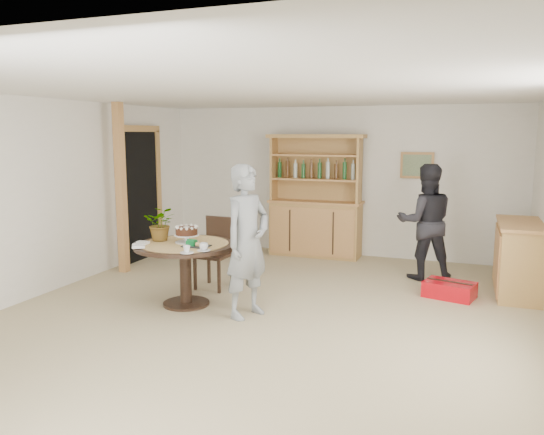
{
  "coord_description": "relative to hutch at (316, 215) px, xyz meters",
  "views": [
    {
      "loc": [
        2.06,
        -5.3,
        2.05
      ],
      "look_at": [
        -0.12,
        0.62,
        1.05
      ],
      "focal_mm": 35.0,
      "sensor_mm": 36.0,
      "label": 1
    }
  ],
  "objects": [
    {
      "name": "ground",
      "position": [
        0.3,
        -3.24,
        -0.69
      ],
      "size": [
        7.0,
        7.0,
        0.0
      ],
      "primitive_type": "plane",
      "color": "tan",
      "rests_on": "ground"
    },
    {
      "name": "room_shell",
      "position": [
        0.3,
        -3.23,
        1.05
      ],
      "size": [
        6.04,
        7.04,
        2.52
      ],
      "color": "white",
      "rests_on": "ground"
    },
    {
      "name": "doorway",
      "position": [
        -2.63,
        -1.24,
        0.42
      ],
      "size": [
        0.13,
        1.1,
        2.18
      ],
      "color": "black",
      "rests_on": "ground"
    },
    {
      "name": "pine_post",
      "position": [
        -2.4,
        -2.04,
        0.56
      ],
      "size": [
        0.12,
        0.12,
        2.5
      ],
      "primitive_type": "cube",
      "color": "tan",
      "rests_on": "ground"
    },
    {
      "name": "hutch",
      "position": [
        0.0,
        0.0,
        0.0
      ],
      "size": [
        1.62,
        0.54,
        2.04
      ],
      "color": "tan",
      "rests_on": "ground"
    },
    {
      "name": "sideboard",
      "position": [
        3.04,
        -1.24,
        -0.22
      ],
      "size": [
        0.54,
        1.26,
        0.94
      ],
      "color": "tan",
      "rests_on": "ground"
    },
    {
      "name": "dining_table",
      "position": [
        -0.75,
        -3.1,
        -0.08
      ],
      "size": [
        1.2,
        1.2,
        0.76
      ],
      "color": "black",
      "rests_on": "ground"
    },
    {
      "name": "dining_chair",
      "position": [
        -0.75,
        -2.27,
        -0.15
      ],
      "size": [
        0.44,
        0.44,
        0.95
      ],
      "rotation": [
        0.0,
        0.0,
        -0.06
      ],
      "color": "black",
      "rests_on": "ground"
    },
    {
      "name": "birthday_cake",
      "position": [
        -0.75,
        -3.05,
        0.19
      ],
      "size": [
        0.3,
        0.3,
        0.2
      ],
      "color": "white",
      "rests_on": "dining_table"
    },
    {
      "name": "flower_vase",
      "position": [
        -1.1,
        -3.05,
        0.28
      ],
      "size": [
        0.47,
        0.44,
        0.42
      ],
      "primitive_type": "imported",
      "rotation": [
        0.0,
        0.0,
        0.35
      ],
      "color": "#3F7233",
      "rests_on": "dining_table"
    },
    {
      "name": "gift_tray",
      "position": [
        -0.54,
        -3.22,
        0.1
      ],
      "size": [
        0.3,
        0.2,
        0.08
      ],
      "color": "black",
      "rests_on": "dining_table"
    },
    {
      "name": "coffee_cup_a",
      "position": [
        -0.35,
        -3.38,
        0.11
      ],
      "size": [
        0.15,
        0.15,
        0.09
      ],
      "color": "silver",
      "rests_on": "dining_table"
    },
    {
      "name": "coffee_cup_b",
      "position": [
        -0.47,
        -3.55,
        0.11
      ],
      "size": [
        0.15,
        0.15,
        0.08
      ],
      "color": "silver",
      "rests_on": "dining_table"
    },
    {
      "name": "napkins",
      "position": [
        -1.16,
        -3.41,
        0.09
      ],
      "size": [
        0.24,
        0.33,
        0.03
      ],
      "color": "white",
      "rests_on": "dining_table"
    },
    {
      "name": "teen_boy",
      "position": [
        0.1,
        -3.2,
        0.17
      ],
      "size": [
        0.61,
        0.73,
        1.72
      ],
      "primitive_type": "imported",
      "rotation": [
        0.0,
        0.0,
        1.2
      ],
      "color": "gray",
      "rests_on": "ground"
    },
    {
      "name": "adult_person",
      "position": [
        1.84,
        -0.87,
        0.13
      ],
      "size": [
        0.94,
        0.82,
        1.64
      ],
      "primitive_type": "imported",
      "rotation": [
        0.0,
        0.0,
        3.43
      ],
      "color": "black",
      "rests_on": "ground"
    },
    {
      "name": "red_suitcase",
      "position": [
        2.23,
        -1.69,
        -0.59
      ],
      "size": [
        0.68,
        0.54,
        0.21
      ],
      "rotation": [
        0.0,
        0.0,
        -0.25
      ],
      "color": "red",
      "rests_on": "ground"
    }
  ]
}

